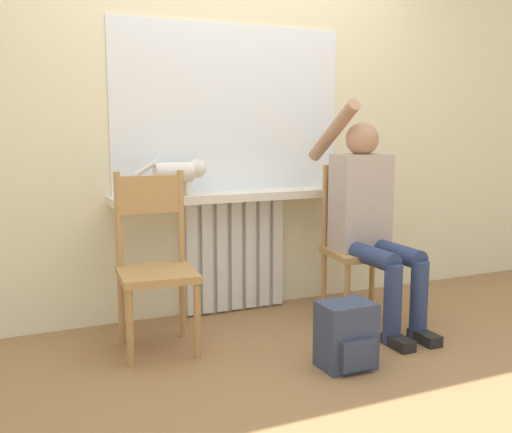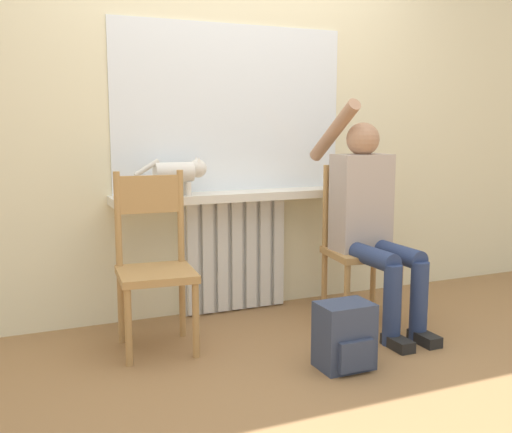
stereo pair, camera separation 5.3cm
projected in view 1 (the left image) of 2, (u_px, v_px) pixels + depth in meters
ground_plane at (326, 376)px, 2.87m from camera, size 12.00×12.00×0.00m
wall_with_window at (228, 100)px, 3.78m from camera, size 7.00×0.06×2.70m
radiator at (234, 255)px, 3.86m from camera, size 0.69×0.08×0.73m
windowsill at (238, 196)px, 3.74m from camera, size 1.58×0.23×0.05m
window_glass at (231, 108)px, 3.75m from camera, size 1.52×0.01×1.03m
chair_left at (155, 262)px, 3.18m from camera, size 0.43×0.43×0.95m
chair_right at (358, 243)px, 3.70m from camera, size 0.44×0.44×0.95m
person at (370, 214)px, 3.56m from camera, size 0.36×1.01×1.35m
cat at (180, 172)px, 3.51m from camera, size 0.44×0.12×0.23m
backpack at (347, 336)px, 2.96m from camera, size 0.27×0.22×0.33m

